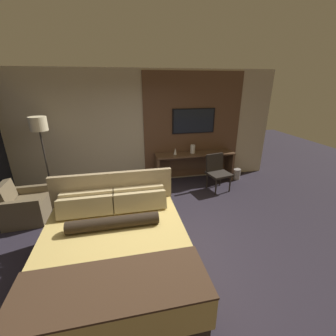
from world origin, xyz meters
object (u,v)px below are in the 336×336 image
(vase_short, at_px, (175,151))
(armchair_by_window, at_px, (25,207))
(desk, at_px, (194,161))
(floor_lamp, at_px, (40,131))
(waste_bin, at_px, (236,174))
(bed, at_px, (116,252))
(tv, at_px, (194,121))
(desk_chair, at_px, (217,169))
(vase_tall, at_px, (193,149))

(vase_short, bearing_deg, armchair_by_window, -161.41)
(desk, relative_size, floor_lamp, 1.11)
(waste_bin, bearing_deg, floor_lamp, -177.49)
(bed, bearing_deg, floor_lamp, 119.89)
(tv, relative_size, vase_short, 6.55)
(tv, height_order, desk_chair, tv)
(tv, xyz_separation_m, floor_lamp, (-3.45, -0.54, -0.01))
(desk, relative_size, tv, 1.85)
(floor_lamp, bearing_deg, waste_bin, 2.51)
(desk, distance_m, desk_chair, 0.71)
(bed, height_order, armchair_by_window, bed)
(desk_chair, height_order, armchair_by_window, desk_chair)
(vase_tall, distance_m, vase_short, 0.47)
(desk, height_order, vase_short, vase_short)
(tv, distance_m, waste_bin, 1.88)
(tv, distance_m, vase_tall, 0.71)
(armchair_by_window, bearing_deg, vase_short, -73.63)
(desk, xyz_separation_m, tv, (-0.00, 0.19, 1.03))
(tv, bearing_deg, desk, -90.00)
(armchair_by_window, distance_m, vase_tall, 3.89)
(floor_lamp, xyz_separation_m, vase_tall, (3.39, 0.34, -0.68))
(floor_lamp, distance_m, waste_bin, 4.84)
(armchair_by_window, bearing_deg, desk_chair, -85.09)
(desk, height_order, tv, tv)
(vase_tall, bearing_deg, armchair_by_window, -163.32)
(desk_chair, relative_size, floor_lamp, 0.47)
(vase_tall, xyz_separation_m, waste_bin, (1.23, -0.14, -0.74))
(vase_short, distance_m, waste_bin, 1.85)
(desk, bearing_deg, vase_short, -175.91)
(desk_chair, distance_m, waste_bin, 0.98)
(floor_lamp, bearing_deg, desk_chair, -3.65)
(desk, distance_m, floor_lamp, 3.62)
(desk, relative_size, desk_chair, 2.37)
(vase_tall, bearing_deg, desk, 13.74)
(armchair_by_window, height_order, vase_tall, vase_tall)
(armchair_by_window, height_order, vase_short, vase_short)
(armchair_by_window, height_order, floor_lamp, floor_lamp)
(bed, relative_size, waste_bin, 7.62)
(bed, distance_m, tv, 3.83)
(floor_lamp, relative_size, vase_short, 10.88)
(floor_lamp, height_order, vase_tall, floor_lamp)
(armchair_by_window, xyz_separation_m, vase_short, (3.21, 1.08, 0.59))
(waste_bin, bearing_deg, desk, 172.52)
(tv, height_order, vase_short, tv)
(armchair_by_window, bearing_deg, bed, -137.31)
(desk_chair, bearing_deg, vase_tall, 115.40)
(bed, relative_size, armchair_by_window, 2.71)
(bed, height_order, waste_bin, bed)
(bed, relative_size, desk_chair, 2.45)
(desk, relative_size, vase_tall, 9.33)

